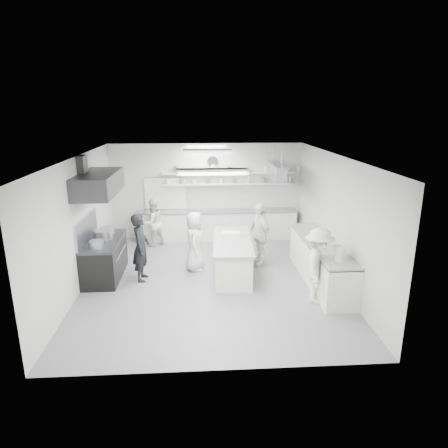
{
  "coord_description": "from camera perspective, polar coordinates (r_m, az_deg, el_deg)",
  "views": [
    {
      "loc": [
        -0.26,
        -8.99,
        4.05
      ],
      "look_at": [
        0.36,
        0.6,
        1.25
      ],
      "focal_mm": 32.05,
      "sensor_mm": 36.0,
      "label": 1
    }
  ],
  "objects": [
    {
      "name": "light_fixture_rear",
      "position": [
        10.85,
        -2.38,
        10.37
      ],
      "size": [
        1.3,
        0.25,
        0.1
      ],
      "primitive_type": "cube",
      "color": "white",
      "rests_on": "ceiling"
    },
    {
      "name": "ceiling",
      "position": [
        9.05,
        -2.09,
        9.65
      ],
      "size": [
        6.0,
        7.0,
        0.02
      ],
      "primitive_type": "cube",
      "color": "silver",
      "rests_on": "wall_back"
    },
    {
      "name": "wall_left",
      "position": [
        9.73,
        -19.93,
        0.07
      ],
      "size": [
        0.04,
        7.0,
        3.0
      ],
      "primitive_type": "cube",
      "color": "silver",
      "rests_on": "floor"
    },
    {
      "name": "cook_back",
      "position": [
        12.21,
        -10.12,
        0.19
      ],
      "size": [
        0.89,
        0.86,
        1.45
      ],
      "primitive_type": "imported",
      "rotation": [
        0.0,
        0.0,
        -2.52
      ],
      "color": "white",
      "rests_on": "floor"
    },
    {
      "name": "light_fixture_front",
      "position": [
        7.28,
        -1.65,
        7.48
      ],
      "size": [
        1.3,
        0.25,
        0.1
      ],
      "primitive_type": "cube",
      "color": "white",
      "rests_on": "ceiling"
    },
    {
      "name": "pass_through_window",
      "position": [
        12.78,
        -8.35,
        4.34
      ],
      "size": [
        1.3,
        0.04,
        1.0
      ],
      "primitive_type": "cube",
      "color": "black",
      "rests_on": "wall_back"
    },
    {
      "name": "stove",
      "position": [
        10.32,
        -16.64,
        -4.87
      ],
      "size": [
        0.8,
        1.8,
        0.9
      ],
      "primitive_type": "cube",
      "color": "black",
      "rests_on": "floor"
    },
    {
      "name": "back_counter",
      "position": [
        12.72,
        -1.06,
        -0.15
      ],
      "size": [
        5.0,
        0.6,
        0.92
      ],
      "primitive_type": "cube",
      "color": "white",
      "rests_on": "floor"
    },
    {
      "name": "floor",
      "position": [
        9.86,
        -1.91,
        -8.06
      ],
      "size": [
        6.0,
        7.0,
        0.02
      ],
      "primitive_type": "cube",
      "color": "gray",
      "rests_on": "ground"
    },
    {
      "name": "cook_stove",
      "position": [
        9.79,
        -11.77,
        -3.29
      ],
      "size": [
        0.43,
        0.62,
        1.66
      ],
      "primitive_type": "imported",
      "rotation": [
        0.0,
        0.0,
        1.52
      ],
      "color": "black",
      "rests_on": "floor"
    },
    {
      "name": "wall_front",
      "position": [
        6.06,
        -0.92,
        -8.64
      ],
      "size": [
        6.0,
        0.04,
        3.0
      ],
      "primitive_type": "cube",
      "color": "silver",
      "rests_on": "floor"
    },
    {
      "name": "pot_rack",
      "position": [
        11.74,
        7.48,
        7.54
      ],
      "size": [
        0.3,
        1.6,
        0.4
      ],
      "primitive_type": "cube",
      "color": "#9CA0A9",
      "rests_on": "ceiling"
    },
    {
      "name": "cook_right",
      "position": [
        8.76,
        13.31,
        -5.78
      ],
      "size": [
        0.97,
        1.22,
        1.66
      ],
      "primitive_type": "imported",
      "rotation": [
        0.0,
        0.0,
        1.19
      ],
      "color": "white",
      "rests_on": "floor"
    },
    {
      "name": "cook_island_left",
      "position": [
        10.25,
        -4.2,
        -2.45
      ],
      "size": [
        0.55,
        0.79,
        1.54
      ],
      "primitive_type": "imported",
      "rotation": [
        0.0,
        0.0,
        1.48
      ],
      "color": "white",
      "rests_on": "floor"
    },
    {
      "name": "exhaust_hood",
      "position": [
        9.82,
        -17.54,
        5.54
      ],
      "size": [
        0.85,
        2.0,
        0.5
      ],
      "primitive_type": "cube",
      "color": "#333437",
      "rests_on": "wall_left"
    },
    {
      "name": "stove_pot",
      "position": [
        10.2,
        -16.82,
        -1.58
      ],
      "size": [
        0.44,
        0.44,
        0.28
      ],
      "primitive_type": "cylinder",
      "color": "#9CA0A9",
      "rests_on": "stove"
    },
    {
      "name": "prep_island",
      "position": [
        10.09,
        1.21,
        -4.83
      ],
      "size": [
        0.97,
        2.32,
        0.84
      ],
      "primitive_type": "cube",
      "rotation": [
        0.0,
        0.0,
        -0.05
      ],
      "color": "white",
      "rests_on": "floor"
    },
    {
      "name": "bowl_island_b",
      "position": [
        10.25,
        1.01,
        -1.81
      ],
      "size": [
        0.23,
        0.23,
        0.06
      ],
      "primitive_type": "imported",
      "rotation": [
        0.0,
        0.0,
        0.23
      ],
      "color": "white",
      "rests_on": "prep_island"
    },
    {
      "name": "wall_clock",
      "position": [
        12.56,
        -1.62,
        8.93
      ],
      "size": [
        0.32,
        0.05,
        0.32
      ],
      "primitive_type": "cylinder",
      "rotation": [
        1.57,
        0.0,
        0.0
      ],
      "color": "white",
      "rests_on": "wall_back"
    },
    {
      "name": "bowl_right",
      "position": [
        9.43,
        13.59,
        -3.3
      ],
      "size": [
        0.24,
        0.24,
        0.05
      ],
      "primitive_type": "imported",
      "rotation": [
        0.0,
        0.0,
        -0.12
      ],
      "color": "white",
      "rests_on": "right_counter"
    },
    {
      "name": "right_counter",
      "position": [
        9.92,
        13.66,
        -5.37
      ],
      "size": [
        0.74,
        3.3,
        0.94
      ],
      "primitive_type": "cube",
      "color": "white",
      "rests_on": "floor"
    },
    {
      "name": "shelf_lower",
      "position": [
        12.61,
        0.7,
        5.74
      ],
      "size": [
        4.2,
        0.26,
        0.04
      ],
      "primitive_type": "cube",
      "color": "white",
      "rests_on": "wall_back"
    },
    {
      "name": "wall_right",
      "position": [
        9.89,
        15.65,
        0.71
      ],
      "size": [
        0.04,
        7.0,
        3.0
      ],
      "primitive_type": "cube",
      "color": "silver",
      "rests_on": "floor"
    },
    {
      "name": "shelf_upper",
      "position": [
        12.55,
        0.71,
        7.31
      ],
      "size": [
        4.2,
        0.26,
        0.04
      ],
      "primitive_type": "cube",
      "color": "white",
      "rests_on": "wall_back"
    },
    {
      "name": "cook_island_right",
      "position": [
        10.57,
        5.12,
        -1.49
      ],
      "size": [
        0.72,
        1.07,
        1.68
      ],
      "primitive_type": "imported",
      "rotation": [
        0.0,
        0.0,
        -1.22
      ],
      "color": "white",
      "rests_on": "floor"
    },
    {
      "name": "wall_back",
      "position": [
        12.75,
        -2.5,
        4.7
      ],
      "size": [
        6.0,
        0.04,
        3.0
      ],
      "primitive_type": "cube",
      "color": "silver",
      "rests_on": "floor"
    },
    {
      "name": "bowl_island_a",
      "position": [
        10.34,
        0.37,
        -1.65
      ],
      "size": [
        0.25,
        0.25,
        0.06
      ],
      "primitive_type": "imported",
      "rotation": [
        0.0,
        0.0,
        0.04
      ],
      "color": "#9CA0A9",
      "rests_on": "prep_island"
    }
  ]
}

